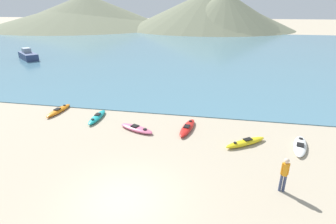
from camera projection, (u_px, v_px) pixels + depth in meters
The scene contains 14 objects.
ground_plane at pixel (123, 200), 11.42m from camera, with size 400.00×400.00×0.00m, color tan.
bay_water at pixel (201, 49), 52.35m from camera, with size 160.00×70.00×0.06m, color teal.
far_hill_left at pixel (82, 14), 109.13m from camera, with size 75.28×75.28×10.17m, color #6B7056.
far_hill_midleft at pixel (87, 11), 111.08m from camera, with size 67.69×67.69×13.08m, color #6B7056.
far_hill_midright at pixel (209, 10), 100.07m from camera, with size 63.42×63.42×13.97m, color #6B7056.
far_hill_right at pixel (225, 11), 91.95m from camera, with size 43.60×43.60×12.93m, color #6B7056.
kayak_on_sand_0 at pixel (300, 146), 15.59m from camera, with size 1.46×2.92×0.31m.
kayak_on_sand_1 at pixel (97, 117), 19.61m from camera, with size 0.73×2.85×0.36m.
kayak_on_sand_2 at pixel (136, 128), 17.81m from camera, with size 2.75×1.74×0.33m.
kayak_on_sand_3 at pixel (245, 142), 15.94m from camera, with size 2.70×2.19×0.37m.
kayak_on_sand_4 at pixel (187, 128), 17.88m from camera, with size 1.09×3.02×0.36m.
kayak_on_sand_5 at pixel (59, 110), 20.88m from camera, with size 0.77×2.96×0.36m.
person_near_foreground at pixel (284, 173), 11.61m from camera, with size 0.35×0.27×1.71m.
moored_boat_1 at pixel (28, 55), 41.79m from camera, with size 5.24×4.76×1.72m.
Camera 1 is at (3.68, -8.64, 7.80)m, focal length 28.00 mm.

